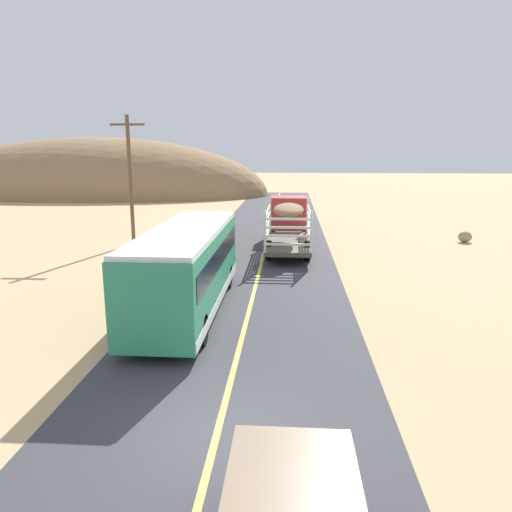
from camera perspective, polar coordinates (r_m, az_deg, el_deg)
ground_plane at (r=11.25m, az=-4.61°, el=-20.21°), size 240.00×240.00×0.00m
road_surface at (r=11.24m, az=-4.61°, el=-20.17°), size 8.00×120.00×0.02m
road_centre_line at (r=11.24m, az=-4.61°, el=-20.11°), size 0.16×117.60×0.00m
livestock_truck at (r=31.04m, az=3.91°, el=4.59°), size 2.53×9.70×3.02m
bus at (r=18.26m, az=-8.17°, el=-1.29°), size 2.54×10.00×3.21m
car_far at (r=40.54m, az=4.30°, el=5.46°), size 1.90×4.62×1.93m
power_pole_mid at (r=32.01m, az=-14.75°, el=9.15°), size 2.20×0.24×8.21m
boulder_near_shoulder at (r=34.97m, az=23.62°, el=2.11°), size 0.91×0.72×0.74m
distant_hill at (r=70.22m, az=-18.46°, el=6.96°), size 47.52×21.41×15.48m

